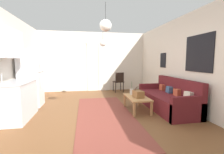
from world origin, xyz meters
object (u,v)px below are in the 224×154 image
(handbag, at_px, (138,94))
(accent_chair, at_px, (119,81))
(coffee_table, at_px, (137,98))
(bamboo_vase, at_px, (132,92))
(couch, at_px, (169,100))
(pendant_lamp_near, at_px, (106,26))
(refrigerator, at_px, (31,78))
(pendant_lamp_far, at_px, (103,43))

(handbag, distance_m, accent_chair, 2.70)
(coffee_table, bearing_deg, handbag, -89.27)
(bamboo_vase, bearing_deg, accent_chair, 86.61)
(couch, bearing_deg, pendant_lamp_near, -167.14)
(refrigerator, bearing_deg, pendant_lamp_near, -35.17)
(pendant_lamp_near, relative_size, pendant_lamp_far, 0.76)
(couch, xyz_separation_m, bamboo_vase, (-1.01, 0.31, 0.20))
(coffee_table, xyz_separation_m, bamboo_vase, (-0.07, 0.28, 0.13))
(coffee_table, relative_size, bamboo_vase, 2.55)
(coffee_table, bearing_deg, refrigerator, 161.53)
(handbag, bearing_deg, refrigerator, 159.95)
(pendant_lamp_far, bearing_deg, pendant_lamp_near, -94.36)
(handbag, relative_size, pendant_lamp_near, 0.50)
(handbag, distance_m, refrigerator, 3.24)
(couch, bearing_deg, refrigerator, 165.23)
(couch, bearing_deg, bamboo_vase, 162.67)
(couch, distance_m, pendant_lamp_far, 2.61)
(bamboo_vase, relative_size, handbag, 1.20)
(coffee_table, relative_size, pendant_lamp_far, 1.16)
(handbag, xyz_separation_m, accent_chair, (0.07, 2.70, 0.01))
(handbag, bearing_deg, couch, 3.63)
(accent_chair, bearing_deg, refrigerator, 20.11)
(accent_chair, xyz_separation_m, pendant_lamp_near, (-1.01, -3.07, 1.67))
(couch, relative_size, coffee_table, 2.08)
(handbag, height_order, accent_chair, accent_chair)
(coffee_table, relative_size, refrigerator, 0.57)
(coffee_table, height_order, accent_chair, accent_chair)
(refrigerator, distance_m, pendant_lamp_far, 2.45)
(coffee_table, distance_m, pendant_lamp_far, 2.02)
(refrigerator, relative_size, pendant_lamp_near, 2.69)
(bamboo_vase, distance_m, refrigerator, 3.07)
(refrigerator, bearing_deg, couch, -14.77)
(coffee_table, distance_m, refrigerator, 3.23)
(couch, height_order, refrigerator, refrigerator)
(refrigerator, xyz_separation_m, pendant_lamp_far, (2.20, -0.08, 1.08))
(handbag, xyz_separation_m, pendant_lamp_near, (-0.94, -0.37, 1.68))
(coffee_table, xyz_separation_m, handbag, (0.00, -0.09, 0.15))
(coffee_table, relative_size, pendant_lamp_near, 1.53)
(pendant_lamp_far, bearing_deg, bamboo_vase, -40.37)
(refrigerator, height_order, pendant_lamp_far, pendant_lamp_far)
(pendant_lamp_near, height_order, pendant_lamp_far, same)
(coffee_table, bearing_deg, couch, -2.09)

